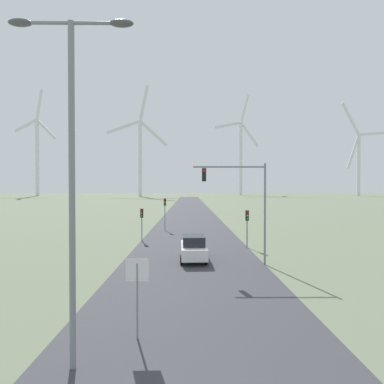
# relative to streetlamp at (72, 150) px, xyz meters

# --- Properties ---
(road_surface) EXTENTS (10.00, 240.00, 0.01)m
(road_surface) POSITION_rel_streetlamp_xyz_m (3.66, 43.01, -6.39)
(road_surface) COLOR #38383D
(road_surface) RESTS_ON ground
(streetlamp) EXTENTS (3.62, 0.32, 10.17)m
(streetlamp) POSITION_rel_streetlamp_xyz_m (0.00, 0.00, 0.00)
(streetlamp) COLOR gray
(streetlamp) RESTS_ON ground
(stop_sign_near) EXTENTS (0.81, 0.07, 2.83)m
(stop_sign_near) POSITION_rel_streetlamp_xyz_m (1.60, 1.70, -4.41)
(stop_sign_near) COLOR gray
(stop_sign_near) RESTS_ON ground
(traffic_light_post_near_left) EXTENTS (0.28, 0.34, 3.23)m
(traffic_light_post_near_left) POSITION_rel_streetlamp_xyz_m (-1.24, 20.86, -4.02)
(traffic_light_post_near_left) COLOR gray
(traffic_light_post_near_left) RESTS_ON ground
(traffic_light_post_near_right) EXTENTS (0.28, 0.34, 3.31)m
(traffic_light_post_near_right) POSITION_rel_streetlamp_xyz_m (8.56, 17.50, -3.96)
(traffic_light_post_near_right) COLOR gray
(traffic_light_post_near_right) RESTS_ON ground
(traffic_light_post_mid_left) EXTENTS (0.28, 0.33, 3.97)m
(traffic_light_post_mid_left) POSITION_rel_streetlamp_xyz_m (0.45, 28.35, -3.48)
(traffic_light_post_mid_left) COLOR gray
(traffic_light_post_mid_left) RESTS_ON ground
(traffic_light_mast_overhead) EXTENTS (5.00, 0.35, 6.99)m
(traffic_light_mast_overhead) POSITION_rel_streetlamp_xyz_m (7.03, 11.70, -1.43)
(traffic_light_mast_overhead) COLOR gray
(traffic_light_mast_overhead) RESTS_ON ground
(car_approaching) EXTENTS (1.92, 4.15, 1.83)m
(car_approaching) POSITION_rel_streetlamp_xyz_m (3.76, 13.03, -5.48)
(car_approaching) COLOR white
(car_approaching) RESTS_ON ground
(wind_turbine_far_left) EXTENTS (31.48, 10.97, 67.05)m
(wind_turbine_far_left) POSITION_rel_streetlamp_xyz_m (-92.72, 182.34, 23.14)
(wind_turbine_far_left) COLOR silver
(wind_turbine_far_left) RESTS_ON ground
(wind_turbine_left) EXTENTS (37.31, 4.59, 66.33)m
(wind_turbine_left) POSITION_rel_streetlamp_xyz_m (-25.60, 170.71, 21.83)
(wind_turbine_left) COLOR silver
(wind_turbine_left) RESTS_ON ground
(wind_turbine_center) EXTENTS (33.18, 15.54, 71.86)m
(wind_turbine_center) POSITION_rel_streetlamp_xyz_m (40.41, 202.98, 25.04)
(wind_turbine_center) COLOR silver
(wind_turbine_center) RESTS_ON ground
(wind_turbine_right) EXTENTS (36.15, 13.89, 58.63)m
(wind_turbine_right) POSITION_rel_streetlamp_xyz_m (112.37, 181.80, 18.99)
(wind_turbine_right) COLOR silver
(wind_turbine_right) RESTS_ON ground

